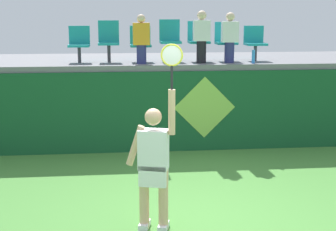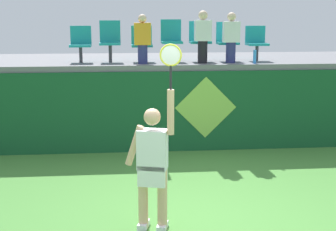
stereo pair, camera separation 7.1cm
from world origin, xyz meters
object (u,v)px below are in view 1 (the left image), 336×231
Objects in this scene: stadium_chair_5 at (226,39)px; spectator_0 at (230,37)px; tennis_player at (154,162)px; stadium_chair_1 at (109,39)px; spectator_1 at (141,39)px; stadium_chair_6 at (255,41)px; stadium_chair_0 at (79,42)px; spectator_2 at (202,36)px; water_bottle at (253,57)px; stadium_chair_3 at (170,38)px; stadium_chair_2 at (140,42)px; stadium_chair_4 at (198,39)px.

spectator_0 reaches higher than stadium_chair_5.
tennis_player is 2.83× the size of stadium_chair_1.
stadium_chair_1 is 0.79m from spectator_1.
stadium_chair_6 is 0.72× the size of spectator_0.
stadium_chair_0 is 0.76× the size of spectator_1.
spectator_2 is at bearing 72.49° from tennis_player.
water_bottle is at bearing -4.28° from spectator_1.
water_bottle is 0.27× the size of spectator_0.
stadium_chair_3 reaches higher than stadium_chair_6.
water_bottle is 1.16m from spectator_2.
spectator_2 reaches higher than spectator_0.
spectator_2 is (1.29, 4.09, 1.42)m from tennis_player.
tennis_player is 2.29× the size of spectator_2.
water_bottle is 0.32× the size of stadium_chair_1.
tennis_player is 4.73m from stadium_chair_1.
stadium_chair_0 is at bearing 105.57° from tennis_player.
stadium_chair_1 is at bearing 179.83° from stadium_chair_6.
tennis_player is at bearing -112.79° from stadium_chair_5.
spectator_1 reaches higher than stadium_chair_5.
stadium_chair_3 is at bearing 161.50° from spectator_0.
stadium_chair_6 is at bearing 9.33° from spectator_1.
tennis_player is 4.66m from water_bottle.
stadium_chair_5 reaches higher than stadium_chair_2.
stadium_chair_3 is (-1.68, 0.59, 0.36)m from water_bottle.
tennis_player is 5.30m from stadium_chair_6.
spectator_0 is (-0.65, -0.40, 0.12)m from stadium_chair_6.
stadium_chair_5 is (3.14, 0.00, 0.04)m from stadium_chair_0.
stadium_chair_0 is 0.85× the size of stadium_chair_3.
spectator_2 is at bearing -162.35° from stadium_chair_6.
stadium_chair_3 is at bearing 179.89° from stadium_chair_5.
spectator_1 reaches higher than stadium_chair_6.
stadium_chair_6 is at bearing -0.17° from stadium_chair_1.
stadium_chair_3 reaches higher than stadium_chair_5.
stadium_chair_4 is (-1.06, 0.59, 0.34)m from water_bottle.
stadium_chair_1 is 2.55m from spectator_0.
spectator_0 is (1.21, -0.41, 0.04)m from stadium_chair_3.
stadium_chair_1 is at bearing 168.10° from spectator_2.
stadium_chair_3 is 0.83× the size of spectator_2.
water_bottle is 3.66m from stadium_chair_0.
stadium_chair_4 is 0.85× the size of spectator_1.
stadium_chair_1 is at bearing 168.78° from water_bottle.
stadium_chair_2 is 0.64m from stadium_chair_3.
spectator_2 reaches higher than spectator_1.
stadium_chair_6 is at bearing -0.26° from stadium_chair_3.
stadium_chair_0 is 3.16m from spectator_0.
spectator_0 is at bearing -33.97° from stadium_chair_4.
spectator_2 is (2.54, -0.40, 0.14)m from stadium_chair_0.
tennis_player is 3.24× the size of stadium_chair_2.
stadium_chair_4 is at bearing -179.88° from stadium_chair_5.
tennis_player is 4.51m from spectator_2.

